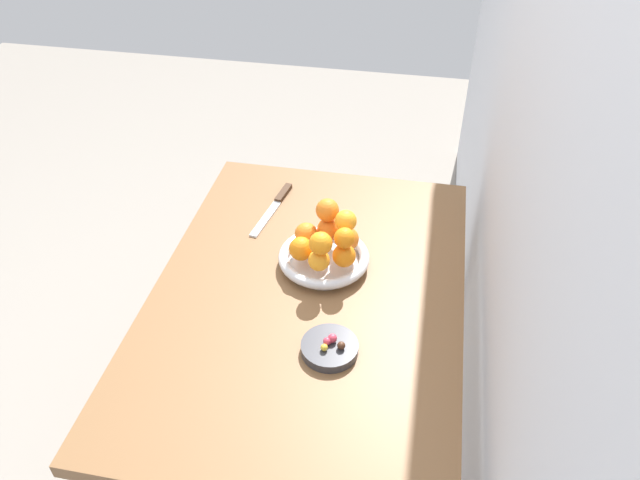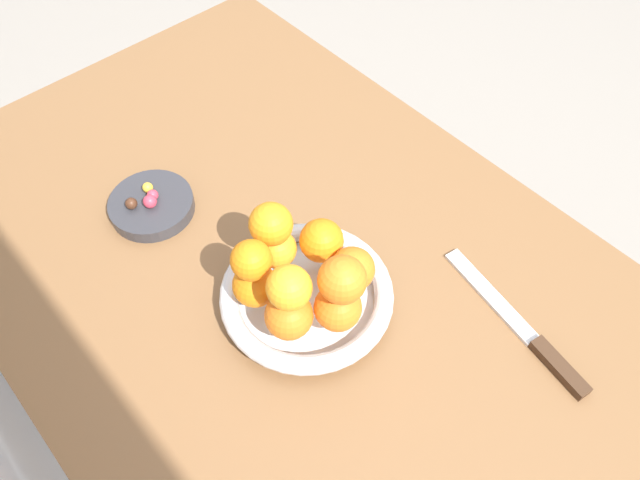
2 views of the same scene
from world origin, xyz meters
name	(u,v)px [view 2 (image 2 of 2)]	position (x,y,z in m)	size (l,w,h in m)	color
ground_plane	(289,426)	(0.00, 0.00, 0.00)	(6.00, 6.00, 0.00)	gray
dining_table	(272,280)	(0.00, 0.00, 0.65)	(1.10, 0.76, 0.74)	brown
fruit_bowl	(307,296)	(-0.11, 0.02, 0.76)	(0.23, 0.23, 0.04)	silver
candy_dish	(152,205)	(0.17, 0.09, 0.75)	(0.13, 0.13, 0.02)	#333338
orange_0	(352,269)	(-0.14, -0.03, 0.81)	(0.06, 0.06, 0.06)	orange
orange_1	(321,241)	(-0.08, -0.03, 0.81)	(0.06, 0.06, 0.06)	orange
orange_2	(277,249)	(-0.05, 0.02, 0.81)	(0.05, 0.05, 0.05)	orange
orange_3	(255,285)	(-0.08, 0.08, 0.81)	(0.06, 0.06, 0.06)	orange
orange_4	(289,316)	(-0.14, 0.08, 0.81)	(0.06, 0.06, 0.06)	orange
orange_5	(338,308)	(-0.17, 0.02, 0.81)	(0.06, 0.06, 0.06)	orange
orange_6	(251,260)	(-0.08, 0.08, 0.86)	(0.05, 0.05, 0.05)	orange
orange_7	(342,280)	(-0.17, 0.02, 0.87)	(0.06, 0.06, 0.06)	orange
orange_8	(271,224)	(-0.05, 0.02, 0.86)	(0.06, 0.06, 0.06)	orange
orange_9	(289,288)	(-0.14, 0.07, 0.87)	(0.06, 0.06, 0.06)	orange
candy_ball_0	(153,195)	(0.17, 0.08, 0.77)	(0.02, 0.02, 0.02)	#C6384C
candy_ball_1	(150,201)	(0.16, 0.09, 0.77)	(0.02, 0.02, 0.02)	#C6384C
candy_ball_2	(131,203)	(0.18, 0.11, 0.77)	(0.02, 0.02, 0.02)	#472819
candy_ball_3	(152,197)	(0.17, 0.08, 0.77)	(0.01, 0.01, 0.01)	#C6384C
candy_ball_4	(148,188)	(0.19, 0.08, 0.77)	(0.02, 0.02, 0.02)	gold
knife	(525,332)	(-0.34, -0.17, 0.75)	(0.26, 0.06, 0.01)	#3F2819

